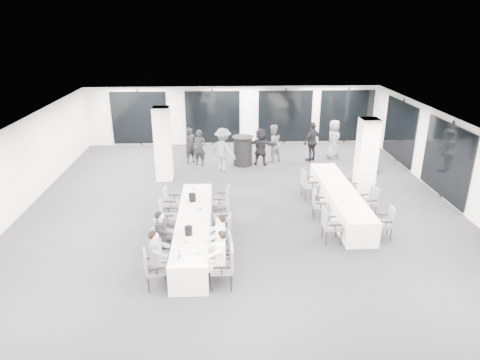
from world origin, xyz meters
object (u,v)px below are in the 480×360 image
object	(u,v)px
chair_main_right_second	(225,249)
chair_main_right_far	(224,199)
chair_side_left_far	(308,182)
ice_bucket_near	(189,231)
chair_main_left_far	(170,201)
chair_side_left_near	(329,224)
standing_guest_c	(223,147)
chair_main_left_fourth	(166,215)
cocktail_table	(243,151)
chair_side_left_mid	(318,203)
standing_guest_h	(371,148)
standing_guest_a	(190,143)
standing_guest_f	(261,144)
chair_side_right_mid	(370,200)
chair_side_right_far	(357,183)
chair_main_left_mid	(162,230)
standing_guest_b	(273,141)
chair_main_right_mid	(224,230)
chair_main_right_fourth	(224,214)
chair_main_left_second	(158,245)
standing_guest_g	(199,146)
banquet_table_main	(194,230)
banquet_table_side	(339,199)
chair_main_right_near	(225,264)
ice_bucket_far	(192,197)
standing_guest_d	(312,139)
standing_guest_e	(334,137)
chair_side_right_near	(387,221)
chair_main_left_near	(152,267)

from	to	relation	value
chair_main_right_second	chair_main_right_far	xyz separation A→B (m)	(0.00, 3.02, 0.04)
chair_side_left_far	ice_bucket_near	size ratio (longest dim) A/B	4.58
chair_main_right_second	chair_main_left_far	bearing A→B (deg)	24.24
chair_side_left_near	standing_guest_c	xyz separation A→B (m)	(-2.87, 6.01, 0.45)
chair_main_left_fourth	cocktail_table	bearing A→B (deg)	155.58
chair_side_left_mid	standing_guest_h	world-z (taller)	standing_guest_h
standing_guest_a	standing_guest_f	world-z (taller)	standing_guest_f
chair_side_right_mid	chair_side_right_far	bearing A→B (deg)	-11.91
chair_main_left_mid	standing_guest_a	distance (m)	7.21
chair_main_right_second	standing_guest_a	distance (m)	8.36
chair_side_left_near	standing_guest_b	world-z (taller)	standing_guest_b
chair_main_right_mid	chair_side_left_far	bearing A→B (deg)	-33.09
chair_main_right_second	chair_main_right_fourth	size ratio (longest dim) A/B	1.00
chair_main_left_second	chair_main_right_mid	distance (m)	1.79
chair_main_right_fourth	standing_guest_g	distance (m)	6.02
chair_main_right_far	standing_guest_h	distance (m)	7.07
banquet_table_main	chair_main_right_second	distance (m)	1.56
banquet_table_main	chair_side_left_far	world-z (taller)	chair_side_left_far
banquet_table_side	chair_main_right_near	size ratio (longest dim) A/B	4.84
chair_main_right_mid	ice_bucket_far	size ratio (longest dim) A/B	4.08
banquet_table_side	chair_side_left_mid	world-z (taller)	chair_side_left_mid
standing_guest_f	chair_main_left_mid	bearing A→B (deg)	77.09
standing_guest_a	standing_guest_c	bearing A→B (deg)	-77.22
chair_main_right_near	standing_guest_h	size ratio (longest dim) A/B	0.53
chair_main_right_second	standing_guest_g	size ratio (longest dim) A/B	0.53
standing_guest_d	ice_bucket_far	world-z (taller)	standing_guest_d
chair_side_left_near	standing_guest_b	distance (m)	7.12
chair_side_right_far	chair_main_left_fourth	bearing A→B (deg)	98.63
standing_guest_b	ice_bucket_far	xyz separation A→B (m)	(-3.08, -5.83, -0.05)
standing_guest_b	ice_bucket_far	bearing A→B (deg)	36.57
chair_main_right_far	chair_side_left_mid	xyz separation A→B (m)	(2.90, -0.33, -0.05)
standing_guest_e	standing_guest_g	size ratio (longest dim) A/B	1.12
chair_main_right_far	standing_guest_d	bearing A→B (deg)	-26.35
chair_main_left_far	chair_main_right_near	size ratio (longest dim) A/B	0.94
chair_main_left_fourth	standing_guest_c	bearing A→B (deg)	160.75
chair_main_left_fourth	chair_main_right_second	distance (m)	2.55
chair_main_right_second	chair_side_left_mid	bearing A→B (deg)	-52.36
standing_guest_a	chair_main_left_far	bearing A→B (deg)	-132.97
standing_guest_b	standing_guest_h	size ratio (longest dim) A/B	0.95
standing_guest_e	ice_bucket_near	xyz separation A→B (m)	(-5.78, -8.29, -0.10)
chair_main_left_mid	chair_side_right_near	size ratio (longest dim) A/B	1.00
chair_main_left_near	chair_side_left_far	bearing A→B (deg)	124.40
standing_guest_a	standing_guest_f	bearing A→B (deg)	-46.78
cocktail_table	standing_guest_b	distance (m)	1.38
chair_main_left_second	chair_main_left_far	distance (m)	2.70
standing_guest_a	standing_guest_f	xyz separation A→B (m)	(2.94, -0.38, 0.03)
standing_guest_g	ice_bucket_far	xyz separation A→B (m)	(0.03, -5.47, 0.01)
standing_guest_g	chair_main_left_far	bearing A→B (deg)	-83.02
standing_guest_d	cocktail_table	bearing A→B (deg)	-31.24
cocktail_table	chair_main_right_second	distance (m)	7.92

